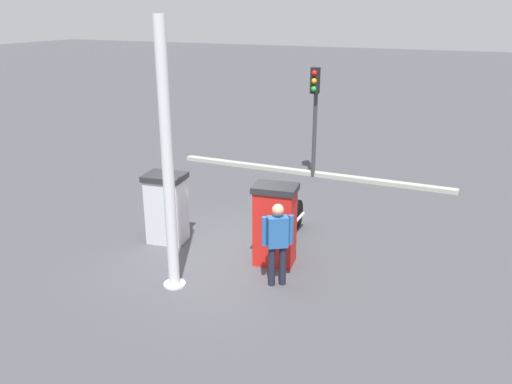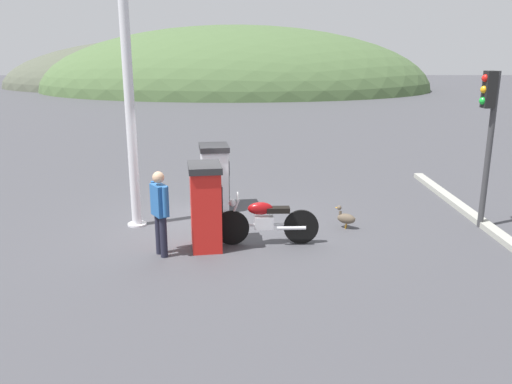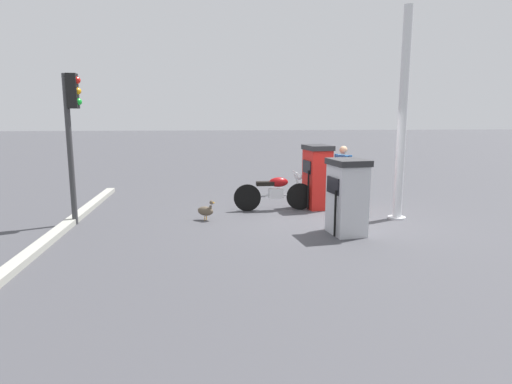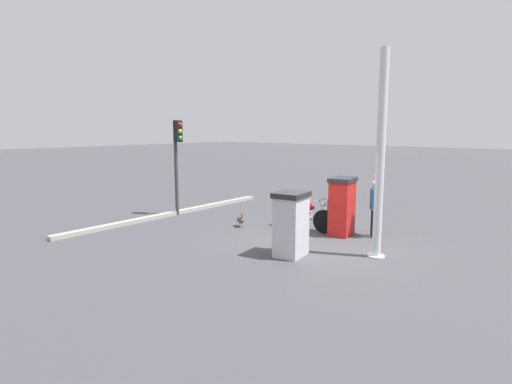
{
  "view_description": "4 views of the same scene",
  "coord_description": "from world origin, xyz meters",
  "px_view_note": "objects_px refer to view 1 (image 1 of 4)",
  "views": [
    {
      "loc": [
        -8.67,
        -4.78,
        4.77
      ],
      "look_at": [
        1.67,
        -0.06,
        0.76
      ],
      "focal_mm": 36.56,
      "sensor_mm": 36.0,
      "label": 1
    },
    {
      "loc": [
        0.79,
        -10.63,
        3.69
      ],
      "look_at": [
        0.9,
        -0.09,
        0.77
      ],
      "focal_mm": 37.01,
      "sensor_mm": 36.0,
      "label": 2
    },
    {
      "loc": [
        2.61,
        9.5,
        2.36
      ],
      "look_at": [
        1.67,
        0.21,
        0.71
      ],
      "focal_mm": 30.41,
      "sensor_mm": 36.0,
      "label": 3
    },
    {
      "loc": [
        -5.37,
        9.05,
        2.96
      ],
      "look_at": [
        1.53,
        0.59,
        1.28
      ],
      "focal_mm": 29.13,
      "sensor_mm": 36.0,
      "label": 4
    }
  ],
  "objects_px": {
    "attendant_person": "(278,240)",
    "roadside_traffic_light": "(315,103)",
    "wandering_duck": "(279,199)",
    "canopy_support_pole": "(168,166)",
    "fuel_pump_near": "(275,224)",
    "motorcycle_near_pump": "(287,219)",
    "fuel_pump_far": "(167,207)"
  },
  "relations": [
    {
      "from": "fuel_pump_far",
      "to": "wandering_duck",
      "type": "bearing_deg",
      "value": -27.05
    },
    {
      "from": "attendant_person",
      "to": "roadside_traffic_light",
      "type": "xyz_separation_m",
      "value": [
        6.39,
        1.49,
        1.33
      ]
    },
    {
      "from": "motorcycle_near_pump",
      "to": "roadside_traffic_light",
      "type": "bearing_deg",
      "value": 11.87
    },
    {
      "from": "attendant_person",
      "to": "wandering_duck",
      "type": "relative_size",
      "value": 3.29
    },
    {
      "from": "motorcycle_near_pump",
      "to": "wandering_duck",
      "type": "distance_m",
      "value": 1.95
    },
    {
      "from": "fuel_pump_far",
      "to": "attendant_person",
      "type": "xyz_separation_m",
      "value": [
        -0.79,
        -2.88,
        0.12
      ]
    },
    {
      "from": "fuel_pump_far",
      "to": "canopy_support_pole",
      "type": "distance_m",
      "value": 2.49
    },
    {
      "from": "fuel_pump_near",
      "to": "roadside_traffic_light",
      "type": "xyz_separation_m",
      "value": [
        5.61,
        1.12,
        1.4
      ]
    },
    {
      "from": "fuel_pump_near",
      "to": "attendant_person",
      "type": "relative_size",
      "value": 1.03
    },
    {
      "from": "fuel_pump_near",
      "to": "fuel_pump_far",
      "type": "bearing_deg",
      "value": 90.0
    },
    {
      "from": "wandering_duck",
      "to": "roadside_traffic_light",
      "type": "bearing_deg",
      "value": 1.19
    },
    {
      "from": "fuel_pump_far",
      "to": "fuel_pump_near",
      "type": "bearing_deg",
      "value": -90.0
    },
    {
      "from": "fuel_pump_far",
      "to": "wandering_duck",
      "type": "distance_m",
      "value": 3.22
    },
    {
      "from": "fuel_pump_far",
      "to": "motorcycle_near_pump",
      "type": "relative_size",
      "value": 0.75
    },
    {
      "from": "motorcycle_near_pump",
      "to": "wandering_duck",
      "type": "bearing_deg",
      "value": 27.34
    },
    {
      "from": "motorcycle_near_pump",
      "to": "roadside_traffic_light",
      "type": "distance_m",
      "value": 4.91
    },
    {
      "from": "canopy_support_pole",
      "to": "roadside_traffic_light",
      "type": "bearing_deg",
      "value": -1.57
    },
    {
      "from": "fuel_pump_near",
      "to": "fuel_pump_far",
      "type": "height_order",
      "value": "fuel_pump_near"
    },
    {
      "from": "attendant_person",
      "to": "roadside_traffic_light",
      "type": "bearing_deg",
      "value": 13.13
    },
    {
      "from": "fuel_pump_far",
      "to": "attendant_person",
      "type": "height_order",
      "value": "attendant_person"
    },
    {
      "from": "fuel_pump_far",
      "to": "motorcycle_near_pump",
      "type": "bearing_deg",
      "value": -64.59
    },
    {
      "from": "fuel_pump_near",
      "to": "attendant_person",
      "type": "bearing_deg",
      "value": -154.48
    },
    {
      "from": "fuel_pump_near",
      "to": "fuel_pump_far",
      "type": "xyz_separation_m",
      "value": [
        0.0,
        2.5,
        -0.05
      ]
    },
    {
      "from": "canopy_support_pole",
      "to": "attendant_person",
      "type": "bearing_deg",
      "value": -64.51
    },
    {
      "from": "motorcycle_near_pump",
      "to": "canopy_support_pole",
      "type": "bearing_deg",
      "value": 157.04
    },
    {
      "from": "fuel_pump_far",
      "to": "roadside_traffic_light",
      "type": "xyz_separation_m",
      "value": [
        5.61,
        -1.38,
        1.46
      ]
    },
    {
      "from": "motorcycle_near_pump",
      "to": "wandering_duck",
      "type": "height_order",
      "value": "motorcycle_near_pump"
    },
    {
      "from": "fuel_pump_far",
      "to": "canopy_support_pole",
      "type": "bearing_deg",
      "value": -143.31
    },
    {
      "from": "fuel_pump_far",
      "to": "attendant_person",
      "type": "bearing_deg",
      "value": -105.31
    },
    {
      "from": "fuel_pump_near",
      "to": "roadside_traffic_light",
      "type": "distance_m",
      "value": 5.89
    },
    {
      "from": "attendant_person",
      "to": "wandering_duck",
      "type": "height_order",
      "value": "attendant_person"
    },
    {
      "from": "fuel_pump_near",
      "to": "wandering_duck",
      "type": "relative_size",
      "value": 3.4
    }
  ]
}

